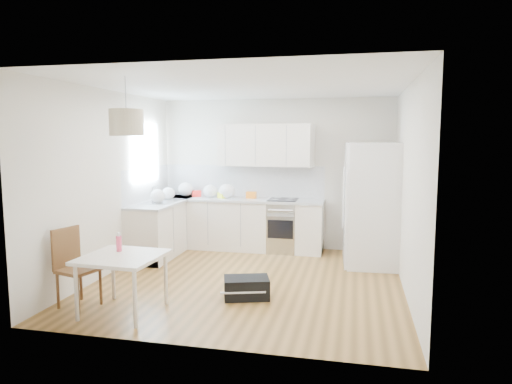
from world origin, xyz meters
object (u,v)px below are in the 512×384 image
refrigerator (372,204)px  dining_chair (79,268)px  dining_table (122,261)px  gym_bag (247,288)px

refrigerator → dining_chair: (-3.45, -2.64, -0.50)m
dining_table → dining_chair: dining_chair is taller
refrigerator → gym_bag: bearing=-132.4°
dining_table → refrigerator: bearing=46.2°
dining_chair → gym_bag: (1.88, 0.72, -0.34)m
dining_chair → gym_bag: dining_chair is taller
dining_chair → gym_bag: bearing=36.5°
dining_chair → gym_bag: 2.04m
dining_table → gym_bag: bearing=34.1°
dining_table → dining_chair: 0.62m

